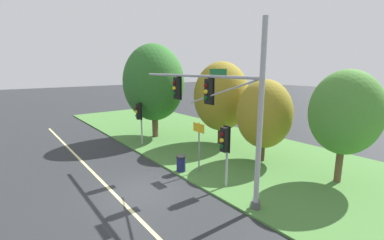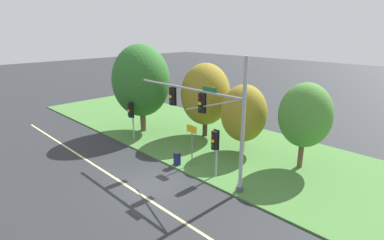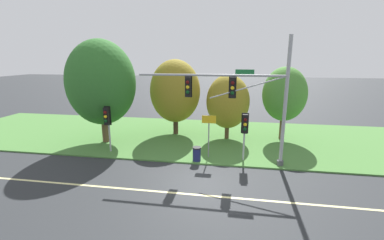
{
  "view_description": "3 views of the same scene",
  "coord_description": "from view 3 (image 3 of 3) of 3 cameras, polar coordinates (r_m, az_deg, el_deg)",
  "views": [
    {
      "loc": [
        10.94,
        -5.28,
        6.02
      ],
      "look_at": [
        -0.05,
        3.26,
        3.2
      ],
      "focal_mm": 24.0,
      "sensor_mm": 36.0,
      "label": 1
    },
    {
      "loc": [
        13.77,
        -9.94,
        9.25
      ],
      "look_at": [
        0.41,
        3.34,
        3.51
      ],
      "focal_mm": 28.0,
      "sensor_mm": 36.0,
      "label": 2
    },
    {
      "loc": [
        1.61,
        -12.64,
        6.7
      ],
      "look_at": [
        -1.15,
        4.26,
        2.49
      ],
      "focal_mm": 24.0,
      "sensor_mm": 36.0,
      "label": 3
    }
  ],
  "objects": [
    {
      "name": "ground_plane",
      "position": [
        14.4,
        1.84,
        -13.93
      ],
      "size": [
        160.0,
        160.0,
        0.0
      ],
      "primitive_type": "plane",
      "color": "#282B2D"
    },
    {
      "name": "lane_stripe",
      "position": [
        13.35,
        1.14,
        -16.28
      ],
      "size": [
        36.0,
        0.16,
        0.01
      ],
      "primitive_type": "cube",
      "color": "beige",
      "rests_on": "ground"
    },
    {
      "name": "grass_verge",
      "position": [
        21.98,
        4.66,
        -3.84
      ],
      "size": [
        48.0,
        11.5,
        0.1
      ],
      "primitive_type": "cube",
      "color": "#477A38",
      "rests_on": "ground"
    },
    {
      "name": "traffic_signal_mast",
      "position": [
        15.87,
        11.35,
        5.51
      ],
      "size": [
        9.2,
        0.49,
        7.84
      ],
      "color": "#9EA0A5",
      "rests_on": "grass_verge"
    },
    {
      "name": "pedestrian_signal_near_kerb",
      "position": [
        16.62,
        11.66,
        -1.46
      ],
      "size": [
        0.46,
        0.55,
        3.17
      ],
      "color": "#9EA0A5",
      "rests_on": "grass_verge"
    },
    {
      "name": "pedestrian_signal_further_along",
      "position": [
        18.73,
        -18.33,
        0.2
      ],
      "size": [
        0.46,
        0.55,
        3.3
      ],
      "color": "#9EA0A5",
      "rests_on": "grass_verge"
    },
    {
      "name": "route_sign_post",
      "position": [
        17.01,
        3.76,
        -2.02
      ],
      "size": [
        0.93,
        0.08,
        2.93
      ],
      "color": "slate",
      "rests_on": "grass_verge"
    },
    {
      "name": "tree_nearest_road",
      "position": [
        20.92,
        -19.49,
        7.81
      ],
      "size": [
        5.17,
        5.17,
        7.94
      ],
      "color": "brown",
      "rests_on": "grass_verge"
    },
    {
      "name": "tree_left_of_mast",
      "position": [
        22.08,
        -3.76,
        6.39
      ],
      "size": [
        4.27,
        4.27,
        6.44
      ],
      "color": "#423021",
      "rests_on": "grass_verge"
    },
    {
      "name": "tree_behind_signpost",
      "position": [
        21.02,
        7.97,
        4.05
      ],
      "size": [
        3.48,
        3.48,
        5.27
      ],
      "color": "#4C3823",
      "rests_on": "grass_verge"
    },
    {
      "name": "tree_mid_verge",
      "position": [
        21.86,
        19.86,
        5.41
      ],
      "size": [
        3.46,
        3.46,
        5.89
      ],
      "color": "brown",
      "rests_on": "grass_verge"
    },
    {
      "name": "trash_bin",
      "position": [
        16.84,
        1.06,
        -7.53
      ],
      "size": [
        0.56,
        0.56,
        0.93
      ],
      "color": "#191E4C",
      "rests_on": "grass_verge"
    }
  ]
}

